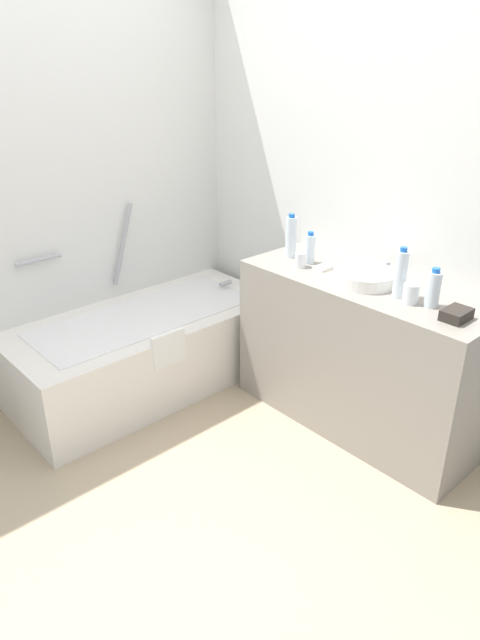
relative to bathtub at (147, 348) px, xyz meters
The scene contains 15 objects.
ground_plane 1.10m from the bathtub, 120.41° to the right, with size 3.92×3.92×0.00m, color tan.
wall_back_tiled 1.24m from the bathtub, 141.22° to the left, with size 3.32×0.10×2.60m, color silver.
wall_right_mirror 1.69m from the bathtub, 43.40° to the right, with size 0.10×3.00×2.60m, color silver.
bathtub is the anchor object (origin of this frame).
vanity_counter 1.33m from the bathtub, 60.12° to the right, with size 0.53×1.40×0.87m, color gray.
sink_basin 1.46m from the bathtub, 60.96° to the right, with size 0.32×0.32×0.07m, color white.
sink_faucet 1.55m from the bathtub, 54.31° to the right, with size 0.13×0.15×0.08m.
water_bottle_0 1.15m from the bathtub, 42.16° to the right, with size 0.06×0.06×0.26m.
water_bottle_1 1.80m from the bathtub, 67.98° to the right, with size 0.07×0.07×0.19m.
water_bottle_2 1.21m from the bathtub, 48.47° to the right, with size 0.06×0.06×0.18m.
water_bottle_3 1.66m from the bathtub, 66.01° to the right, with size 0.06×0.06×0.25m.
drinking_glass_0 1.69m from the bathtub, 68.10° to the right, with size 0.08×0.08×0.10m, color white.
drinking_glass_1 1.14m from the bathtub, 52.81° to the right, with size 0.06×0.06×0.08m, color white.
amenity_basket 1.89m from the bathtub, 71.23° to the right, with size 0.14×0.10×0.05m, color #2D2823.
soap_dish 1.24m from the bathtub, 53.56° to the right, with size 0.09×0.06×0.02m, color white.
Camera 1 is at (-1.15, -1.82, 1.95)m, focal length 31.70 mm.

